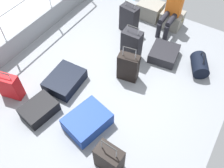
{
  "coord_description": "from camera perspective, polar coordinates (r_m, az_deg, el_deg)",
  "views": [
    {
      "loc": [
        1.61,
        -2.64,
        3.73
      ],
      "look_at": [
        0.17,
        -0.35,
        0.25
      ],
      "focal_mm": 37.92,
      "sensor_mm": 36.0,
      "label": 1
    }
  ],
  "objects": [
    {
      "name": "cargo_crate_1",
      "position": [
        6.08,
        14.21,
        14.9
      ],
      "size": [
        0.53,
        0.44,
        0.38
      ],
      "color": "gray",
      "rests_on": "ground_plane"
    },
    {
      "name": "suitcase_6",
      "position": [
        4.73,
        -11.28,
        0.89
      ],
      "size": [
        0.63,
        0.77,
        0.23
      ],
      "color": "black",
      "rests_on": "ground_plane"
    },
    {
      "name": "railing_port",
      "position": [
        5.47,
        -19.99,
        16.39
      ],
      "size": [
        0.04,
        4.2,
        1.02
      ],
      "color": "silver",
      "rests_on": "ground_plane"
    },
    {
      "name": "suitcase_0",
      "position": [
        4.45,
        -17.15,
        -5.9
      ],
      "size": [
        0.55,
        0.67,
        0.22
      ],
      "color": "black",
      "rests_on": "ground_plane"
    },
    {
      "name": "cargo_crate_0",
      "position": [
        6.29,
        9.14,
        17.23
      ],
      "size": [
        0.61,
        0.48,
        0.38
      ],
      "color": "gray",
      "rests_on": "ground_plane"
    },
    {
      "name": "suitcase_8",
      "position": [
        4.12,
        -5.95,
        -8.94
      ],
      "size": [
        0.72,
        0.84,
        0.28
      ],
      "color": "navy",
      "rests_on": "ground_plane"
    },
    {
      "name": "suitcase_1",
      "position": [
        4.62,
        3.91,
        4.05
      ],
      "size": [
        0.44,
        0.28,
        0.82
      ],
      "color": "black",
      "rests_on": "ground_plane"
    },
    {
      "name": "duffel_bag",
      "position": [
        5.16,
        20.37,
        4.37
      ],
      "size": [
        0.51,
        0.6,
        0.47
      ],
      "color": "black",
      "rests_on": "ground_plane"
    },
    {
      "name": "suitcase_7",
      "position": [
        5.26,
        12.44,
        7.18
      ],
      "size": [
        0.64,
        0.68,
        0.21
      ],
      "color": "black",
      "rests_on": "ground_plane"
    },
    {
      "name": "suitcase_2",
      "position": [
        5.01,
        4.72,
        9.35
      ],
      "size": [
        0.4,
        0.27,
        0.82
      ],
      "color": "black",
      "rests_on": "ground_plane"
    },
    {
      "name": "gunwale_port",
      "position": [
        5.79,
        -18.47,
        12.0
      ],
      "size": [
        0.06,
        5.2,
        0.45
      ],
      "primitive_type": "cube",
      "color": "gray",
      "rests_on": "ground_plane"
    },
    {
      "name": "suitcase_3",
      "position": [
        5.71,
        4.13,
        15.4
      ],
      "size": [
        0.44,
        0.29,
        0.75
      ],
      "color": "black",
      "rests_on": "ground_plane"
    },
    {
      "name": "ground_plane",
      "position": [
        4.87,
        0.5,
        1.6
      ],
      "size": [
        4.4,
        5.2,
        0.06
      ],
      "primitive_type": "cube",
      "color": "gray"
    },
    {
      "name": "suitcase_5",
      "position": [
        4.75,
        -23.53,
        -0.47
      ],
      "size": [
        0.46,
        0.3,
        0.65
      ],
      "color": "red",
      "rests_on": "ground_plane"
    },
    {
      "name": "passenger_seated",
      "position": [
        5.73,
        14.23,
        16.98
      ],
      "size": [
        0.34,
        0.66,
        1.08
      ],
      "color": "orange",
      "rests_on": "ground_plane"
    },
    {
      "name": "suitcase_4",
      "position": [
        3.69,
        -0.69,
        -17.59
      ],
      "size": [
        0.42,
        0.27,
        0.77
      ],
      "color": "black",
      "rests_on": "ground_plane"
    }
  ]
}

